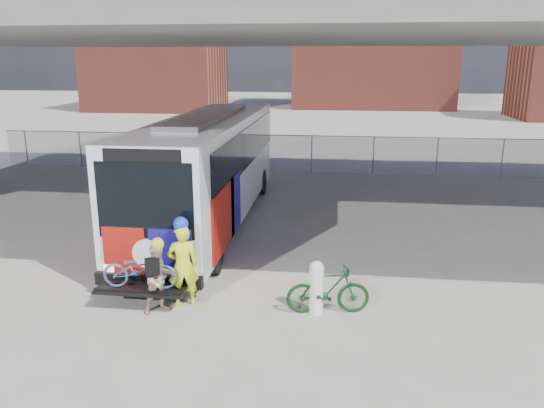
% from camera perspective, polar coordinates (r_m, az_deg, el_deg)
% --- Properties ---
extents(ground, '(160.00, 160.00, 0.00)m').
position_cam_1_polar(ground, '(15.01, -1.96, -5.77)').
color(ground, '#9E9991').
rests_on(ground, ground).
extents(bus, '(2.67, 12.90, 3.69)m').
position_cam_1_polar(bus, '(17.83, -6.81, 4.56)').
color(bus, silver).
rests_on(bus, ground).
extents(overpass, '(40.00, 16.00, 7.95)m').
position_cam_1_polar(overpass, '(18.01, -0.07, 18.94)').
color(overpass, '#605E59').
rests_on(overpass, ground).
extents(chainlink_fence, '(30.00, 0.06, 30.00)m').
position_cam_1_polar(chainlink_fence, '(26.23, 2.11, 6.53)').
color(chainlink_fence, gray).
rests_on(chainlink_fence, ground).
extents(brick_buildings, '(54.00, 22.00, 12.00)m').
position_cam_1_polar(brick_buildings, '(62.07, 6.35, 15.14)').
color(brick_buildings, brown).
rests_on(brick_buildings, ground).
extents(bollard, '(0.31, 0.31, 1.20)m').
position_cam_1_polar(bollard, '(11.69, 4.79, -8.70)').
color(bollard, silver).
rests_on(bollard, ground).
extents(cyclist_hivis, '(0.81, 0.68, 2.09)m').
position_cam_1_polar(cyclist_hivis, '(12.01, -9.59, -6.32)').
color(cyclist_hivis, '#E4FF1A').
rests_on(cyclist_hivis, ground).
extents(cyclist_tan, '(0.96, 0.93, 1.71)m').
position_cam_1_polar(cyclist_tan, '(11.88, -12.02, -7.71)').
color(cyclist_tan, tan).
rests_on(cyclist_tan, ground).
extents(bike_parked, '(1.87, 0.78, 1.09)m').
position_cam_1_polar(bike_parked, '(11.72, 6.05, -9.18)').
color(bike_parked, '#123816').
rests_on(bike_parked, ground).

